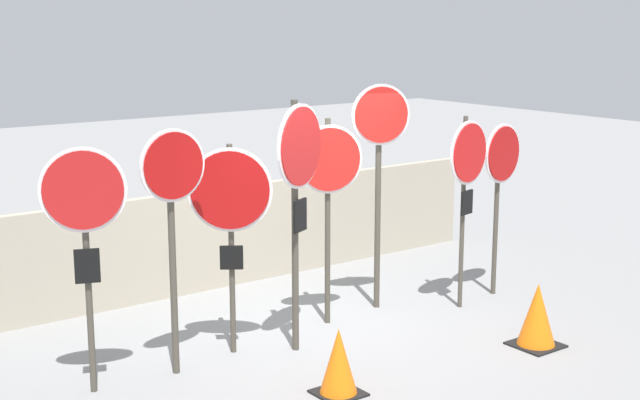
# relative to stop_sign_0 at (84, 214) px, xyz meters

# --- Properties ---
(ground_plane) EXTENTS (40.00, 40.00, 0.00)m
(ground_plane) POSITION_rel_stop_sign_0_xyz_m (2.55, 0.12, -1.66)
(ground_plane) COLOR gray
(fence_back) EXTENTS (8.06, 0.12, 1.26)m
(fence_back) POSITION_rel_stop_sign_0_xyz_m (2.55, 2.14, -1.03)
(fence_back) COLOR #A89E89
(fence_back) RESTS_ON ground
(stop_sign_0) EXTENTS (0.71, 0.30, 2.24)m
(stop_sign_0) POSITION_rel_stop_sign_0_xyz_m (0.00, 0.00, 0.00)
(stop_sign_0) COLOR #474238
(stop_sign_0) RESTS_ON ground
(stop_sign_1) EXTENTS (0.67, 0.14, 2.35)m
(stop_sign_1) POSITION_rel_stop_sign_0_xyz_m (0.82, -0.06, 0.05)
(stop_sign_1) COLOR #474238
(stop_sign_1) RESTS_ON ground
(stop_sign_2) EXTENTS (0.70, 0.49, 2.13)m
(stop_sign_2) POSITION_rel_stop_sign_0_xyz_m (1.51, 0.08, -0.11)
(stop_sign_2) COLOR #474238
(stop_sign_2) RESTS_ON ground
(stop_sign_3) EXTENTS (0.76, 0.38, 2.54)m
(stop_sign_3) POSITION_rel_stop_sign_0_xyz_m (2.10, -0.24, 0.19)
(stop_sign_3) COLOR #474238
(stop_sign_3) RESTS_ON ground
(stop_sign_4) EXTENTS (0.71, 0.26, 2.28)m
(stop_sign_4) POSITION_rel_stop_sign_0_xyz_m (2.82, 0.22, 0.00)
(stop_sign_4) COLOR #474238
(stop_sign_4) RESTS_ON ground
(stop_sign_5) EXTENTS (0.65, 0.26, 2.60)m
(stop_sign_5) POSITION_rel_stop_sign_0_xyz_m (3.61, 0.31, 0.24)
(stop_sign_5) COLOR #474238
(stop_sign_5) RESTS_ON ground
(stop_sign_6) EXTENTS (0.71, 0.19, 2.24)m
(stop_sign_6) POSITION_rel_stop_sign_0_xyz_m (4.42, -0.27, 0.00)
(stop_sign_6) COLOR #474238
(stop_sign_6) RESTS_ON ground
(stop_sign_7) EXTENTS (0.70, 0.17, 2.10)m
(stop_sign_7) POSITION_rel_stop_sign_0_xyz_m (5.11, -0.15, -0.09)
(stop_sign_7) COLOR #474238
(stop_sign_7) RESTS_ON ground
(traffic_cone_0) EXTENTS (0.41, 0.41, 0.62)m
(traffic_cone_0) POSITION_rel_stop_sign_0_xyz_m (1.76, -1.33, -1.35)
(traffic_cone_0) COLOR black
(traffic_cone_0) RESTS_ON ground
(traffic_cone_1) EXTENTS (0.47, 0.47, 0.67)m
(traffic_cone_1) POSITION_rel_stop_sign_0_xyz_m (4.13, -1.59, -1.33)
(traffic_cone_1) COLOR black
(traffic_cone_1) RESTS_ON ground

